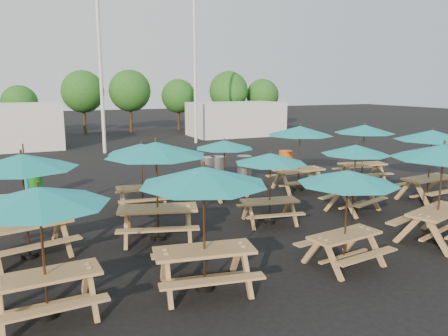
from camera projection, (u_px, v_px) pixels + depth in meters
name	position (u px, v px, depth m)	size (l,w,h in m)	color
ground	(243.00, 210.00, 13.99)	(120.00, 120.00, 0.00)	black
picnic_unit_0	(39.00, 203.00, 7.15)	(2.45, 2.45, 2.32)	#A87A4A
picnic_unit_1	(22.00, 166.00, 9.73)	(2.97, 2.97, 2.45)	#A87A4A
picnic_unit_2	(27.00, 189.00, 12.72)	(1.90, 1.69, 2.28)	#A87A4A
picnic_unit_3	(204.00, 181.00, 8.16)	(2.85, 2.85, 2.47)	#A87A4A
picnic_unit_4	(156.00, 154.00, 10.89)	(3.18, 3.18, 2.56)	#A87A4A
picnic_unit_5	(141.00, 151.00, 13.86)	(2.35, 2.35, 2.12)	#A87A4A
picnic_unit_6	(348.00, 182.00, 9.34)	(2.44, 2.44, 2.17)	#A87A4A
picnic_unit_7	(271.00, 162.00, 12.29)	(2.41, 2.41, 2.07)	#A87A4A
picnic_unit_8	(224.00, 147.00, 15.19)	(2.57, 2.57, 2.06)	#A87A4A
picnic_unit_9	(443.00, 156.00, 10.70)	(3.14, 3.14, 2.53)	#A87A4A
picnic_unit_10	(356.00, 153.00, 13.51)	(2.66, 2.66, 2.14)	#A87A4A
picnic_unit_11	(300.00, 134.00, 16.18)	(2.53, 2.53, 2.46)	#A87A4A
picnic_unit_13	(432.00, 138.00, 14.66)	(2.66, 2.66, 2.47)	#A87A4A
picnic_unit_14	(364.00, 132.00, 17.52)	(2.81, 2.81, 2.38)	#A87A4A
waste_bin_0	(33.00, 184.00, 15.32)	(0.62, 0.62, 0.99)	#178017
waste_bin_1	(208.00, 169.00, 18.16)	(0.62, 0.62, 0.99)	gray
waste_bin_2	(218.00, 168.00, 18.29)	(0.62, 0.62, 0.99)	gray
waste_bin_3	(244.00, 167.00, 18.46)	(0.62, 0.62, 0.99)	gray
waste_bin_4	(286.00, 162.00, 19.89)	(0.62, 0.62, 0.99)	#DC530C
mast_0	(99.00, 48.00, 24.55)	(0.20, 0.20, 12.00)	silver
mast_1	(195.00, 53.00, 28.99)	(0.20, 0.20, 12.00)	silver
event_tent_1	(235.00, 119.00, 34.39)	(7.00, 4.00, 2.60)	silver
tree_2	(20.00, 103.00, 32.01)	(2.59, 2.59, 3.93)	#382314
tree_3	(83.00, 92.00, 34.71)	(3.36, 3.36, 5.09)	#382314
tree_4	(130.00, 91.00, 35.78)	(3.41, 3.41, 5.17)	#382314
tree_5	(178.00, 96.00, 38.01)	(2.94, 2.94, 4.45)	#382314
tree_6	(229.00, 91.00, 37.98)	(3.38, 3.38, 5.13)	#382314
tree_7	(262.00, 96.00, 39.47)	(2.95, 2.95, 4.48)	#382314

